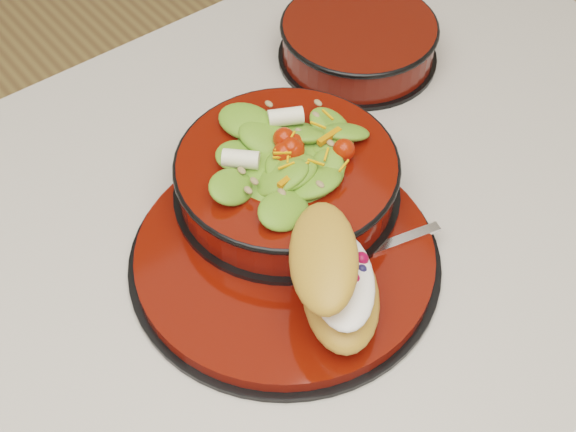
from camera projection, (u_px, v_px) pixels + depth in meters
island_counter at (257, 431)px, 1.18m from camera, size 1.24×0.74×0.90m
dinner_plate at (286, 256)px, 0.82m from camera, size 0.32×0.32×0.02m
salad_bowl at (287, 170)px, 0.83m from camera, size 0.24×0.24×0.10m
croissant at (337, 277)px, 0.74m from camera, size 0.14×0.16×0.08m
fork at (368, 252)px, 0.81m from camera, size 0.15×0.05×0.00m
extra_bowl at (358, 40)px, 1.02m from camera, size 0.21×0.21×0.05m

